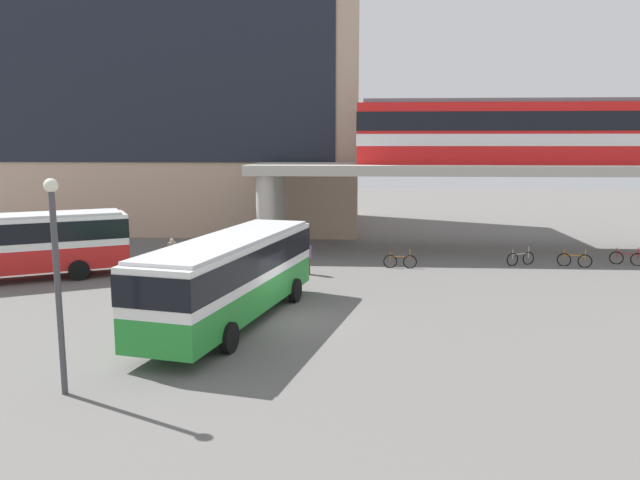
{
  "coord_description": "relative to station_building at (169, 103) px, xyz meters",
  "views": [
    {
      "loc": [
        2.91,
        -22.24,
        6.6
      ],
      "look_at": [
        1.15,
        5.51,
        2.2
      ],
      "focal_mm": 34.33,
      "sensor_mm": 36.0,
      "label": 1
    }
  ],
  "objects": [
    {
      "name": "ground_plane",
      "position": [
        12.37,
        -17.06,
        -9.84
      ],
      "size": [
        120.0,
        120.0,
        0.0
      ],
      "primitive_type": "plane",
      "color": "#605E5B"
    },
    {
      "name": "station_building",
      "position": [
        0.0,
        0.0,
        0.0
      ],
      "size": [
        30.37,
        14.96,
        19.68
      ],
      "color": "tan",
      "rests_on": "ground_plane"
    },
    {
      "name": "elevated_platform",
      "position": [
        24.74,
        -11.43,
        -5.2
      ],
      "size": [
        32.23,
        6.5,
        5.36
      ],
      "color": "#ADA89E",
      "rests_on": "ground_plane"
    },
    {
      "name": "train",
      "position": [
        24.5,
        -11.43,
        -2.52
      ],
      "size": [
        18.8,
        2.96,
        3.84
      ],
      "color": "red",
      "rests_on": "elevated_platform"
    },
    {
      "name": "bus_main",
      "position": [
        10.67,
        -27.55,
        -7.85
      ],
      "size": [
        4.89,
        11.33,
        3.22
      ],
      "color": "#268C33",
      "rests_on": "ground_plane"
    },
    {
      "name": "bus_secondary",
      "position": [
        -1.58,
        -21.36,
        -7.85
      ],
      "size": [
        10.91,
        7.51,
        3.22
      ],
      "color": "red",
      "rests_on": "ground_plane"
    },
    {
      "name": "bicycle_silver",
      "position": [
        24.17,
        -15.75,
        -9.48
      ],
      "size": [
        1.67,
        0.77,
        1.04
      ],
      "color": "black",
      "rests_on": "ground_plane"
    },
    {
      "name": "bicycle_brown",
      "position": [
        17.53,
        -16.95,
        -9.48
      ],
      "size": [
        1.79,
        0.12,
        1.04
      ],
      "color": "black",
      "rests_on": "ground_plane"
    },
    {
      "name": "bicycle_red",
      "position": [
        30.02,
        -15.33,
        -9.48
      ],
      "size": [
        1.67,
        0.77,
        1.04
      ],
      "color": "black",
      "rests_on": "ground_plane"
    },
    {
      "name": "bicycle_orange",
      "position": [
        26.97,
        -16.02,
        -9.48
      ],
      "size": [
        1.71,
        0.64,
        1.04
      ],
      "color": "black",
      "rests_on": "ground_plane"
    },
    {
      "name": "pedestrian_near_building",
      "position": [
        12.69,
        -18.88,
        -9.02
      ],
      "size": [
        0.45,
        0.48,
        1.75
      ],
      "color": "maroon",
      "rests_on": "ground_plane"
    },
    {
      "name": "pedestrian_at_kerb",
      "position": [
        5.3,
        -17.55,
        -9.11
      ],
      "size": [
        0.41,
        0.47,
        1.57
      ],
      "color": "gray",
      "rests_on": "ground_plane"
    },
    {
      "name": "lamp_post",
      "position": [
        7.52,
        -34.32,
        -6.42
      ],
      "size": [
        0.36,
        0.36,
        5.73
      ],
      "color": "#3F3F44",
      "rests_on": "ground_plane"
    }
  ]
}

